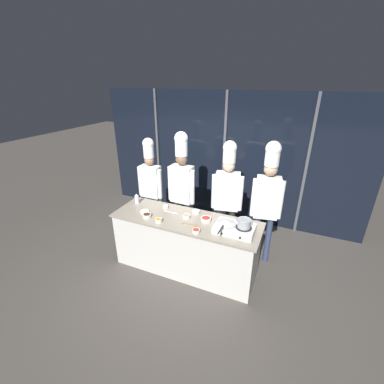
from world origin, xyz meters
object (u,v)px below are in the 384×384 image
at_px(prep_bowl_rice, 196,212).
at_px(chef_line, 227,189).
at_px(prep_bowl_noodles, 145,212).
at_px(chef_head, 150,179).
at_px(prep_bowl_mushrooms, 186,216).
at_px(prep_bowl_bell_pepper, 206,219).
at_px(prep_bowl_chili_flakes, 196,231).
at_px(prep_bowl_carrots, 159,220).
at_px(chef_pastry, 268,193).
at_px(serving_spoon_slotted, 173,213).
at_px(frying_pan, 226,222).
at_px(prep_bowl_garlic, 165,206).
at_px(stock_pot, 244,223).
at_px(squeeze_bottle_clear, 137,199).
at_px(chef_sous, 182,180).
at_px(portable_stove, 234,228).
at_px(prep_bowl_soy_glaze, 147,215).
at_px(serving_spoon_solid, 193,225).

height_order(prep_bowl_rice, chef_line, chef_line).
height_order(prep_bowl_noodles, chef_head, chef_head).
distance_m(prep_bowl_mushrooms, prep_bowl_bell_pepper, 0.32).
bearing_deg(prep_bowl_chili_flakes, chef_head, 142.64).
bearing_deg(prep_bowl_carrots, prep_bowl_bell_pepper, 26.35).
xyz_separation_m(prep_bowl_carrots, prep_bowl_noodles, (-0.35, 0.16, -0.01)).
bearing_deg(chef_pastry, serving_spoon_slotted, 14.38).
relative_size(prep_bowl_mushrooms, prep_bowl_carrots, 1.14).
height_order(frying_pan, prep_bowl_garlic, frying_pan).
xyz_separation_m(prep_bowl_rice, chef_pastry, (1.01, 0.46, 0.32)).
bearing_deg(prep_bowl_mushrooms, stock_pot, -4.50).
bearing_deg(stock_pot, prep_bowl_chili_flakes, -159.09).
bearing_deg(serving_spoon_slotted, prep_bowl_chili_flakes, -33.51).
xyz_separation_m(prep_bowl_carrots, chef_pastry, (1.42, 0.94, 0.32)).
bearing_deg(chef_head, squeeze_bottle_clear, 99.79).
bearing_deg(stock_pot, chef_pastry, 76.08).
bearing_deg(serving_spoon_slotted, prep_bowl_carrots, -103.04).
bearing_deg(stock_pot, frying_pan, -179.07).
height_order(serving_spoon_slotted, chef_head, chef_head).
relative_size(prep_bowl_bell_pepper, chef_sous, 0.07).
distance_m(portable_stove, serving_spoon_slotted, 1.04).
height_order(prep_bowl_carrots, chef_head, chef_head).
bearing_deg(prep_bowl_soy_glaze, prep_bowl_garlic, 74.19).
xyz_separation_m(serving_spoon_solid, chef_pastry, (0.90, 0.82, 0.34)).
bearing_deg(chef_pastry, frying_pan, 49.25).
relative_size(frying_pan, serving_spoon_solid, 1.98).
distance_m(prep_bowl_garlic, chef_pastry, 1.66).
distance_m(stock_pot, serving_spoon_slotted, 1.17).
bearing_deg(prep_bowl_mushrooms, portable_stove, -5.25).
bearing_deg(chef_sous, prep_bowl_chili_flakes, 127.60).
xyz_separation_m(portable_stove, squeeze_bottle_clear, (-1.77, 0.20, 0.04)).
bearing_deg(chef_head, prep_bowl_carrots, 126.36).
relative_size(prep_bowl_noodles, chef_line, 0.07).
xyz_separation_m(prep_bowl_garlic, prep_bowl_carrots, (0.13, -0.44, 0.01)).
bearing_deg(frying_pan, prep_bowl_chili_flakes, -147.28).
distance_m(squeeze_bottle_clear, prep_bowl_chili_flakes, 1.36).
relative_size(stock_pot, serving_spoon_slotted, 0.82).
bearing_deg(frying_pan, stock_pot, 0.93).
xyz_separation_m(prep_bowl_chili_flakes, chef_head, (-1.40, 1.07, 0.17)).
height_order(prep_bowl_chili_flakes, prep_bowl_noodles, prep_bowl_chili_flakes).
xyz_separation_m(portable_stove, prep_bowl_bell_pepper, (-0.47, 0.11, -0.02)).
bearing_deg(portable_stove, chef_head, 156.10).
distance_m(prep_bowl_carrots, chef_pastry, 1.73).
bearing_deg(chef_pastry, prep_bowl_noodles, 13.60).
relative_size(prep_bowl_garlic, prep_bowl_chili_flakes, 0.84).
height_order(prep_bowl_noodles, chef_sous, chef_sous).
bearing_deg(frying_pan, prep_bowl_garlic, 167.58).
bearing_deg(chef_head, chef_line, 179.06).
distance_m(frying_pan, squeeze_bottle_clear, 1.65).
distance_m(portable_stove, prep_bowl_noodles, 1.46).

